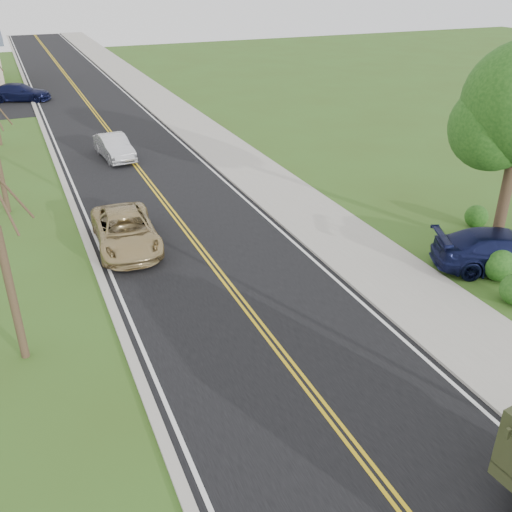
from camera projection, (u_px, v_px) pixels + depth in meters
road at (96, 114)px, 43.81m from camera, size 8.00×120.00×0.01m
curb_right at (149, 109)px, 45.25m from camera, size 0.30×120.00×0.12m
sidewalk_right at (171, 107)px, 45.87m from camera, size 3.20×120.00×0.10m
curb_left at (39, 119)px, 42.32m from camera, size 0.30×120.00×0.10m
bare_tree_a at (8, 279)px, 15.65m from camera, size 1.93×2.26×6.08m
suv_champagne at (126, 231)px, 23.04m from camera, size 2.65×5.25×1.43m
sedan_silver at (114, 147)px, 33.62m from camera, size 1.85×4.32×1.38m
pickup_navy at (504, 251)px, 21.33m from camera, size 5.65×4.02×1.52m
lot_car_navy at (20, 92)px, 47.74m from camera, size 5.33×3.65×1.43m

